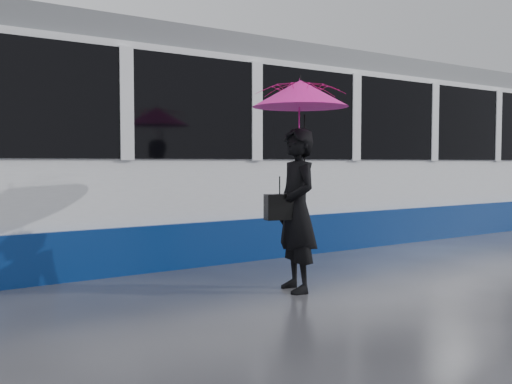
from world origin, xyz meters
TOP-DOWN VIEW (x-y plane):
  - ground at (0.00, 0.00)m, footprint 90.00×90.00m
  - rails at (0.00, 2.50)m, footprint 34.00×1.51m
  - tram at (-0.63, 2.50)m, footprint 26.00×2.56m
  - woman at (0.10, -0.66)m, footprint 0.58×0.75m
  - umbrella at (0.15, -0.66)m, footprint 1.30×1.30m
  - handbag at (-0.12, -0.64)m, footprint 0.35×0.21m

SIDE VIEW (x-z plane):
  - ground at x=0.00m, z-range 0.00..0.00m
  - rails at x=0.00m, z-range 0.00..0.02m
  - woman at x=0.10m, z-range 0.00..1.83m
  - handbag at x=-0.12m, z-range 0.73..1.19m
  - tram at x=-0.63m, z-range -0.04..3.31m
  - umbrella at x=0.15m, z-range 1.39..2.63m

